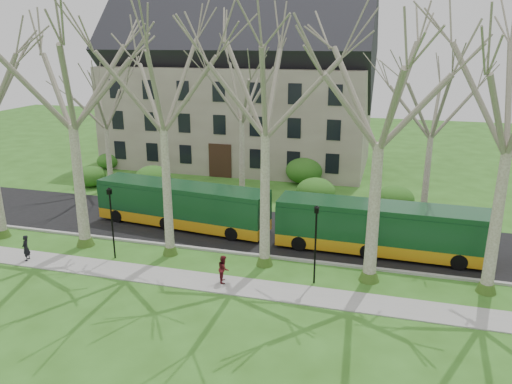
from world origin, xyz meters
TOP-DOWN VIEW (x-y plane):
  - ground at (0.00, 0.00)m, footprint 120.00×120.00m
  - sidewalk at (0.00, -2.50)m, footprint 70.00×2.00m
  - road at (0.00, 5.50)m, footprint 80.00×8.00m
  - curb at (0.00, 1.50)m, footprint 80.00×0.25m
  - building at (-6.00, 24.00)m, footprint 26.50×12.20m
  - tree_row_verge at (0.00, 0.30)m, footprint 49.00×7.00m
  - tree_row_far at (-1.33, 11.00)m, footprint 33.00×7.00m
  - lamp_row at (-0.00, -1.00)m, footprint 36.22×0.22m
  - hedges at (-4.67, 14.00)m, footprint 30.60×8.60m
  - bus_lead at (-4.21, 5.00)m, footprint 12.51×3.96m
  - bus_follow at (9.25, 3.98)m, footprint 12.66×2.94m
  - pedestrian_a at (-10.77, -2.75)m, footprint 0.49×0.64m
  - pedestrian_b at (1.31, -2.24)m, footprint 0.77×0.87m

SIDE VIEW (x-z plane):
  - ground at x=0.00m, z-range 0.00..0.00m
  - sidewalk at x=0.00m, z-range 0.00..0.06m
  - road at x=0.00m, z-range 0.00..0.06m
  - curb at x=0.00m, z-range 0.00..0.14m
  - pedestrian_b at x=1.31m, z-range 0.06..1.57m
  - pedestrian_a at x=-10.77m, z-range 0.06..1.61m
  - hedges at x=-4.67m, z-range 0.00..2.00m
  - bus_lead at x=-4.21m, z-range 0.06..3.13m
  - bus_follow at x=9.25m, z-range 0.06..3.21m
  - lamp_row at x=0.00m, z-range 0.42..4.72m
  - tree_row_far at x=-1.33m, z-range 0.00..12.00m
  - tree_row_verge at x=0.00m, z-range 0.00..14.00m
  - building at x=-6.00m, z-range 0.07..16.07m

